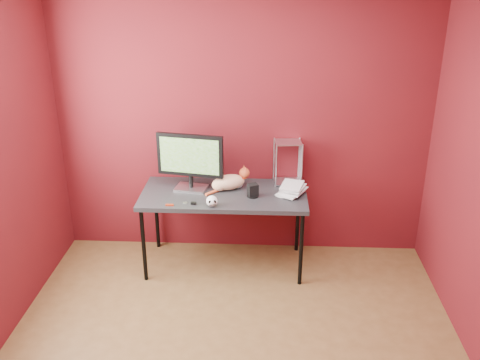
{
  "coord_description": "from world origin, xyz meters",
  "views": [
    {
      "loc": [
        0.21,
        -3.04,
        2.75
      ],
      "look_at": [
        0.01,
        1.15,
        0.97
      ],
      "focal_mm": 40.0,
      "sensor_mm": 36.0,
      "label": 1
    }
  ],
  "objects_px": {
    "cat": "(229,182)",
    "speaker": "(253,191)",
    "monitor": "(190,159)",
    "skull_mug": "(212,201)",
    "book_stack": "(285,140)",
    "desk": "(224,198)"
  },
  "relations": [
    {
      "from": "monitor",
      "to": "speaker",
      "type": "relative_size",
      "value": 5.04
    },
    {
      "from": "cat",
      "to": "speaker",
      "type": "height_order",
      "value": "cat"
    },
    {
      "from": "monitor",
      "to": "speaker",
      "type": "height_order",
      "value": "monitor"
    },
    {
      "from": "cat",
      "to": "book_stack",
      "type": "xyz_separation_m",
      "value": [
        0.5,
        -0.02,
        0.43
      ]
    },
    {
      "from": "cat",
      "to": "speaker",
      "type": "bearing_deg",
      "value": -55.76
    },
    {
      "from": "cat",
      "to": "skull_mug",
      "type": "xyz_separation_m",
      "value": [
        -0.12,
        -0.37,
        -0.02
      ]
    },
    {
      "from": "book_stack",
      "to": "skull_mug",
      "type": "bearing_deg",
      "value": -150.88
    },
    {
      "from": "monitor",
      "to": "skull_mug",
      "type": "distance_m",
      "value": 0.49
    },
    {
      "from": "desk",
      "to": "speaker",
      "type": "relative_size",
      "value": 12.42
    },
    {
      "from": "desk",
      "to": "speaker",
      "type": "xyz_separation_m",
      "value": [
        0.26,
        -0.07,
        0.11
      ]
    },
    {
      "from": "desk",
      "to": "cat",
      "type": "height_order",
      "value": "cat"
    },
    {
      "from": "desk",
      "to": "monitor",
      "type": "bearing_deg",
      "value": 167.53
    },
    {
      "from": "skull_mug",
      "to": "book_stack",
      "type": "xyz_separation_m",
      "value": [
        0.62,
        0.34,
        0.45
      ]
    },
    {
      "from": "monitor",
      "to": "skull_mug",
      "type": "relative_size",
      "value": 5.97
    },
    {
      "from": "desk",
      "to": "cat",
      "type": "bearing_deg",
      "value": 63.61
    },
    {
      "from": "desk",
      "to": "speaker",
      "type": "height_order",
      "value": "speaker"
    },
    {
      "from": "monitor",
      "to": "book_stack",
      "type": "distance_m",
      "value": 0.87
    },
    {
      "from": "monitor",
      "to": "cat",
      "type": "height_order",
      "value": "monitor"
    },
    {
      "from": "desk",
      "to": "speaker",
      "type": "distance_m",
      "value": 0.29
    },
    {
      "from": "cat",
      "to": "speaker",
      "type": "relative_size",
      "value": 3.26
    },
    {
      "from": "skull_mug",
      "to": "cat",
      "type": "bearing_deg",
      "value": 60.53
    },
    {
      "from": "skull_mug",
      "to": "desk",
      "type": "bearing_deg",
      "value": 63.06
    }
  ]
}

